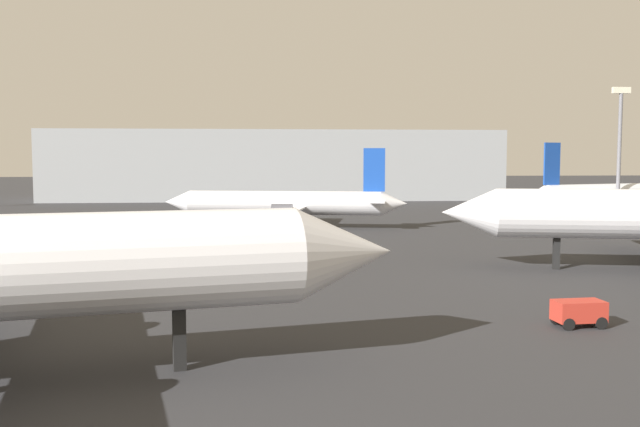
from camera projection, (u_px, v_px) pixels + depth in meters
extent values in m
cone|color=white|center=(344.00, 253.00, 28.63)|extent=(4.92, 4.62, 3.84)
cube|color=black|center=(179.00, 339.00, 26.90)|extent=(0.58, 0.58, 2.41)
cone|color=white|center=(469.00, 213.00, 51.90)|extent=(4.71, 4.43, 3.65)
cube|color=black|center=(556.00, 253.00, 51.33)|extent=(0.56, 0.56, 2.33)
cylinder|color=white|center=(284.00, 203.00, 81.09)|extent=(22.75, 7.33, 2.78)
cone|color=white|center=(178.00, 202.00, 82.54)|extent=(3.56, 3.34, 2.78)
cone|color=white|center=(394.00, 204.00, 79.65)|extent=(3.56, 3.34, 2.78)
cube|color=white|center=(293.00, 206.00, 81.00)|extent=(7.35, 20.80, 0.19)
cube|color=white|center=(377.00, 201.00, 79.84)|extent=(3.15, 6.76, 0.12)
cube|color=#1947B2|center=(374.00, 170.00, 79.59)|extent=(2.48, 0.73, 4.99)
cylinder|color=#4C4C54|center=(282.00, 210.00, 77.22)|extent=(2.56, 1.84, 1.40)
cylinder|color=#4C4C54|center=(293.00, 205.00, 84.96)|extent=(2.56, 1.84, 1.40)
cube|color=black|center=(224.00, 221.00, 82.09)|extent=(0.46, 0.46, 1.60)
cube|color=black|center=(292.00, 223.00, 79.60)|extent=(0.46, 0.46, 1.60)
cube|color=black|center=(295.00, 220.00, 82.68)|extent=(0.46, 0.46, 1.60)
cylinder|color=silver|center=(603.00, 195.00, 92.50)|extent=(19.08, 8.63, 2.90)
cone|color=silver|center=(536.00, 196.00, 88.13)|extent=(3.92, 3.74, 2.90)
cube|color=silver|center=(597.00, 198.00, 92.16)|extent=(10.48, 24.44, 0.19)
cube|color=silver|center=(549.00, 194.00, 88.89)|extent=(3.77, 6.77, 0.12)
cube|color=#1947B2|center=(552.00, 164.00, 88.73)|extent=(2.43, 0.98, 5.42)
cylinder|color=#4C4C54|center=(575.00, 197.00, 96.70)|extent=(2.64, 2.04, 1.40)
cylinder|color=#4C4C54|center=(629.00, 201.00, 88.10)|extent=(2.64, 2.04, 1.40)
cube|color=black|center=(636.00, 211.00, 95.09)|extent=(0.49, 0.49, 1.89)
cube|color=black|center=(588.00, 212.00, 93.74)|extent=(0.49, 0.49, 1.89)
cube|color=black|center=(606.00, 214.00, 90.90)|extent=(0.49, 0.49, 1.89)
cube|color=red|center=(579.00, 311.00, 33.76)|extent=(2.48, 1.45, 1.00)
cylinder|color=black|center=(588.00, 317.00, 34.50)|extent=(0.61, 0.24, 0.60)
cylinder|color=black|center=(601.00, 323.00, 33.35)|extent=(0.61, 0.24, 0.60)
cylinder|color=black|center=(556.00, 319.00, 34.25)|extent=(0.61, 0.24, 0.60)
cylinder|color=black|center=(568.00, 324.00, 33.09)|extent=(0.61, 0.24, 0.60)
cylinder|color=slate|center=(619.00, 157.00, 90.68)|extent=(0.50, 0.50, 16.64)
cube|color=#F2EACC|center=(621.00, 90.00, 89.98)|extent=(2.40, 0.50, 0.80)
cube|color=#999EA3|center=(275.00, 165.00, 140.49)|extent=(88.49, 22.76, 13.60)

